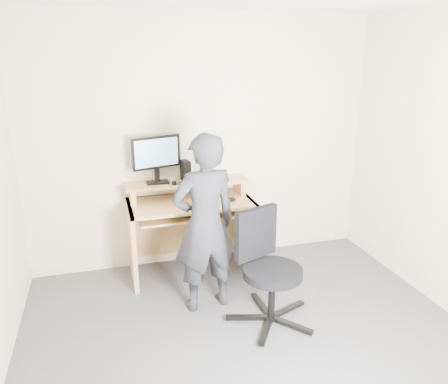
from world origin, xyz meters
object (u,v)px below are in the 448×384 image
desk (190,218)px  office_chair (267,264)px  monitor (156,155)px  person (205,224)px

desk → office_chair: 1.12m
monitor → office_chair: 1.50m
monitor → person: bearing=-87.8°
monitor → person: person is taller
person → office_chair: bearing=134.7°
desk → office_chair: size_ratio=1.32×
office_chair → person: (-0.43, 0.32, 0.27)m
desk → monitor: size_ratio=2.52×
desk → office_chair: bearing=-68.1°
desk → person: size_ratio=0.78×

